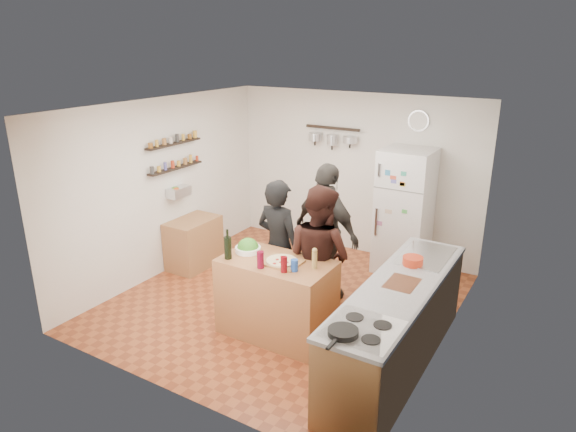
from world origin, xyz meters
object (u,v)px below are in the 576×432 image
Objects in this scene: skillet at (343,332)px; prep_island at (277,298)px; red_bowl at (413,261)px; fridge at (404,211)px; salt_canister at (294,265)px; counter_run at (397,326)px; wall_clock at (419,121)px; side_table at (194,243)px; wine_bottle at (228,248)px; pepper_mill at (315,260)px; person_left at (279,247)px; person_center at (319,257)px; salad_bowl at (248,249)px; person_back at (326,233)px.

prep_island is at bearing 142.13° from skillet.
skillet is at bearing -91.73° from red_bowl.
red_bowl is 0.12× the size of fridge.
counter_run is at bearing 12.86° from salt_canister.
wall_clock is at bearing 90.00° from fridge.
skillet is 3.91m from side_table.
red_bowl is at bearing 88.27° from skillet.
salt_canister is at bearing -24.32° from side_table.
wall_clock reaches higher than skillet.
wine_bottle is 0.10× the size of counter_run.
prep_island is 4.17× the size of wall_clock.
fridge reaches higher than skillet.
side_table is at bearing 143.20° from wine_bottle.
pepper_mill reaches higher than prep_island.
fridge reaches higher than red_bowl.
person_left is 5.63× the size of wall_clock.
salt_canister is at bearing -96.57° from wall_clock.
wall_clock is at bearing 83.43° from salt_canister.
person_left is at bearing 73.35° from wine_bottle.
person_center is at bearing 110.88° from pepper_mill.
prep_island is at bearing 71.72° from person_center.
wall_clock is (-0.70, 2.10, 1.18)m from red_bowl.
salt_canister is 0.86m from person_left.
prep_island is 4.22× the size of salad_bowl.
wall_clock is at bearing -105.78° from person_left.
person_left is (-0.58, 0.62, -0.13)m from salt_canister.
fridge is at bearing -84.45° from person_center.
salt_canister is 0.58× the size of red_bowl.
prep_island is at bearing -6.79° from salad_bowl.
salad_bowl is at bearing 180.00° from pepper_mill.
red_bowl reaches higher than counter_run.
prep_island is 0.64m from salad_bowl.
wall_clock is (0.92, 2.26, 1.31)m from person_left.
pepper_mill is at bearing 0.00° from salad_bowl.
skillet reaches higher than counter_run.
pepper_mill is at bearing -175.28° from counter_run.
wall_clock is at bearing 86.17° from pepper_mill.
side_table is (-2.36, 0.50, -0.49)m from person_center.
counter_run is (1.67, -0.37, -0.39)m from person_left.
counter_run is at bearing 4.72° from pepper_mill.
person_center is at bearing -11.88° from side_table.
person_center is 2.00m from fridge.
person_back reaches higher than wine_bottle.
prep_island is 1.56× the size of side_table.
fridge is (0.55, 1.37, -0.01)m from person_back.
fridge is (0.63, 2.43, 0.45)m from prep_island.
fridge reaches higher than wine_bottle.
wine_bottle reaches higher than pepper_mill.
skillet is at bearing -41.77° from salt_canister.
side_table is at bearing 155.32° from prep_island.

